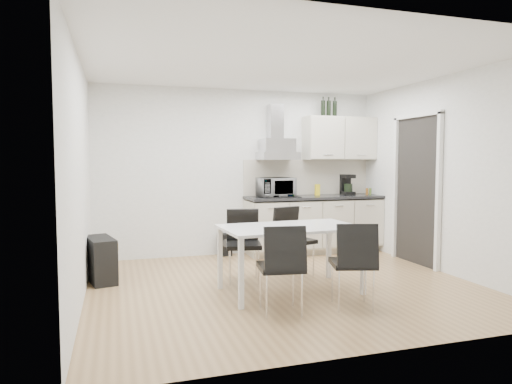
% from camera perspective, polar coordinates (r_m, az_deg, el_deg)
% --- Properties ---
extents(ground, '(4.50, 4.50, 0.00)m').
position_cam_1_polar(ground, '(5.55, 3.58, -11.60)').
color(ground, '#A88456').
rests_on(ground, ground).
extents(wall_back, '(4.50, 0.10, 2.60)m').
position_cam_1_polar(wall_back, '(7.26, -1.98, 2.48)').
color(wall_back, white).
rests_on(wall_back, ground).
extents(wall_front, '(4.50, 0.10, 2.60)m').
position_cam_1_polar(wall_front, '(3.56, 15.16, 0.76)').
color(wall_front, white).
rests_on(wall_front, ground).
extents(wall_left, '(0.10, 4.00, 2.60)m').
position_cam_1_polar(wall_left, '(5.02, -21.16, 1.53)').
color(wall_left, white).
rests_on(wall_left, ground).
extents(wall_right, '(0.10, 4.00, 2.60)m').
position_cam_1_polar(wall_right, '(6.50, 22.53, 2.00)').
color(wall_right, white).
rests_on(wall_right, ground).
extents(ceiling, '(4.50, 4.50, 0.00)m').
position_cam_1_polar(ceiling, '(5.46, 3.70, 15.69)').
color(ceiling, white).
rests_on(ceiling, wall_back).
extents(doorway, '(0.08, 1.04, 2.10)m').
position_cam_1_polar(doorway, '(6.92, 19.31, 0.11)').
color(doorway, white).
rests_on(doorway, ground).
extents(kitchenette, '(2.22, 0.64, 2.52)m').
position_cam_1_polar(kitchenette, '(7.44, 7.39, -1.14)').
color(kitchenette, beige).
rests_on(kitchenette, ground).
extents(dining_table, '(1.58, 0.96, 0.75)m').
position_cam_1_polar(dining_table, '(5.18, 4.31, -5.07)').
color(dining_table, white).
rests_on(dining_table, ground).
extents(chair_far_left, '(0.54, 0.58, 0.88)m').
position_cam_1_polar(chair_far_left, '(5.63, -1.57, -6.78)').
color(chair_far_left, black).
rests_on(chair_far_left, ground).
extents(chair_far_right, '(0.57, 0.61, 0.88)m').
position_cam_1_polar(chair_far_right, '(5.94, 4.89, -6.21)').
color(chair_far_right, black).
rests_on(chair_far_right, ground).
extents(chair_near_left, '(0.50, 0.56, 0.88)m').
position_cam_1_polar(chair_near_left, '(4.52, 3.10, -9.48)').
color(chair_near_left, black).
rests_on(chair_near_left, ground).
extents(chair_near_right, '(0.56, 0.60, 0.88)m').
position_cam_1_polar(chair_near_right, '(4.77, 11.97, -8.84)').
color(chair_near_right, black).
rests_on(chair_near_right, ground).
extents(guitar_amp, '(0.42, 0.70, 0.54)m').
position_cam_1_polar(guitar_amp, '(5.98, -18.83, -7.98)').
color(guitar_amp, black).
rests_on(guitar_amp, ground).
extents(floor_speaker, '(0.21, 0.19, 0.34)m').
position_cam_1_polar(floor_speaker, '(7.21, -3.94, -6.58)').
color(floor_speaker, black).
rests_on(floor_speaker, ground).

